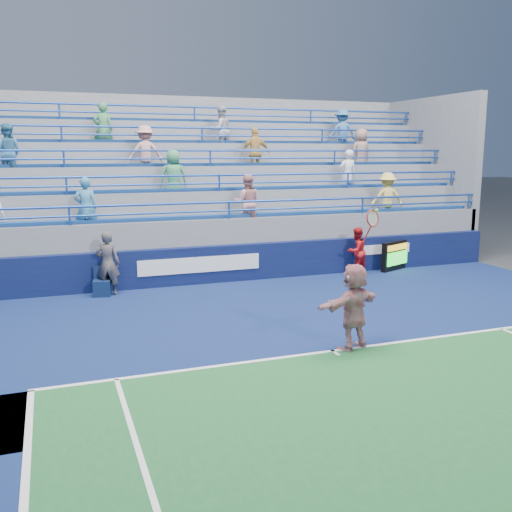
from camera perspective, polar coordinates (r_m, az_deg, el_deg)
name	(u,v)px	position (r m, az deg, el deg)	size (l,w,h in m)	color
ground	(333,352)	(11.28, 7.68, -9.48)	(120.00, 120.00, 0.00)	#333538
sponsor_wall	(232,263)	(16.95, -2.45, -0.72)	(18.00, 0.32, 1.10)	#0A123B
bleacher_stand	(199,216)	(20.39, -5.68, 3.96)	(18.00, 5.60, 6.13)	slate
serve_speed_board	(396,255)	(19.11, 13.82, 0.05)	(1.34, 0.68, 0.96)	black
judge_chair	(102,287)	(15.82, -15.14, -2.99)	(0.51, 0.52, 0.79)	#0D1D40
tennis_player	(354,306)	(11.26, 9.74, -4.98)	(1.66, 1.00, 2.75)	silver
line_judge	(108,263)	(15.75, -14.60, -0.71)	(0.64, 0.42, 1.75)	#131735
ball_girl	(356,251)	(18.08, 10.01, 0.48)	(0.73, 0.57, 1.50)	red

